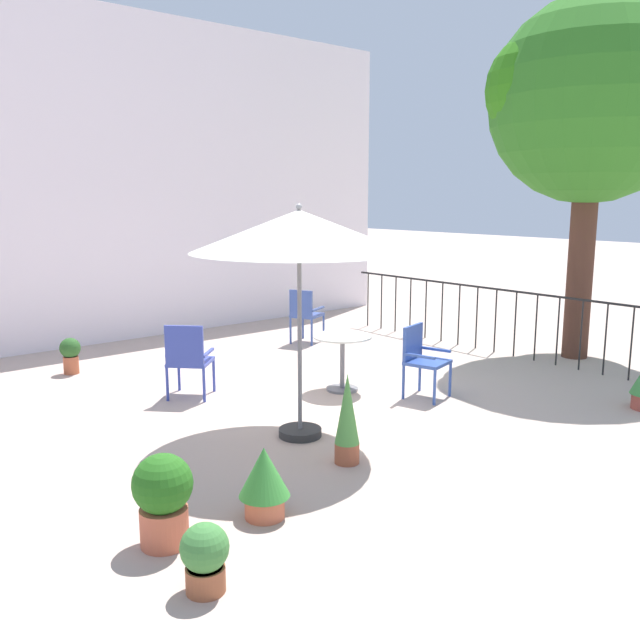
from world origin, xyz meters
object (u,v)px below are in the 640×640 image
(cafe_table_0, at_px, (342,352))
(patio_chair_0, at_px, (305,312))
(potted_plant_5, at_px, (163,497))
(patio_umbrella_0, at_px, (299,233))
(patio_chair_2, at_px, (422,356))
(shade_tree, at_px, (592,101))
(potted_plant_4, at_px, (205,556))
(potted_plant_1, at_px, (70,353))
(potted_plant_0, at_px, (264,480))
(patio_chair_1, at_px, (188,357))
(potted_plant_2, at_px, (347,419))

(cafe_table_0, height_order, patio_chair_0, patio_chair_0)
(cafe_table_0, height_order, potted_plant_5, cafe_table_0)
(cafe_table_0, distance_m, patio_chair_0, 2.80)
(patio_umbrella_0, xyz_separation_m, patio_chair_2, (1.98, 0.12, -1.56))
(cafe_table_0, bearing_deg, shade_tree, -13.17)
(potted_plant_4, distance_m, potted_plant_5, 0.70)
(patio_chair_2, bearing_deg, potted_plant_4, -155.41)
(shade_tree, xyz_separation_m, potted_plant_1, (-6.28, 3.94, -3.48))
(potted_plant_0, distance_m, potted_plant_1, 5.18)
(potted_plant_0, bearing_deg, patio_chair_0, 48.28)
(cafe_table_0, bearing_deg, patio_chair_2, -56.26)
(cafe_table_0, height_order, patio_chair_1, patio_chair_1)
(shade_tree, xyz_separation_m, cafe_table_0, (-3.96, 0.93, -3.27))
(patio_chair_2, height_order, potted_plant_2, patio_chair_2)
(patio_chair_2, xyz_separation_m, potted_plant_0, (-3.29, -1.33, -0.21))
(patio_umbrella_0, height_order, cafe_table_0, patio_umbrella_0)
(cafe_table_0, distance_m, potted_plant_2, 2.35)
(patio_chair_1, relative_size, patio_chair_2, 1.05)
(shade_tree, height_order, potted_plant_5, shade_tree)
(shade_tree, xyz_separation_m, potted_plant_0, (-6.69, -1.23, -3.46))
(patio_chair_0, height_order, potted_plant_5, patio_chair_0)
(potted_plant_5, bearing_deg, potted_plant_4, -96.12)
(patio_chair_1, relative_size, potted_plant_0, 1.64)
(patio_umbrella_0, height_order, potted_plant_4, patio_umbrella_0)
(shade_tree, height_order, patio_chair_1, shade_tree)
(patio_chair_2, relative_size, potted_plant_5, 1.31)
(potted_plant_2, bearing_deg, potted_plant_1, 99.42)
(potted_plant_2, bearing_deg, potted_plant_0, -162.37)
(potted_plant_0, bearing_deg, potted_plant_5, 171.42)
(shade_tree, distance_m, patio_chair_1, 6.74)
(cafe_table_0, bearing_deg, potted_plant_0, -141.77)
(cafe_table_0, distance_m, patio_chair_1, 1.90)
(potted_plant_2, bearing_deg, patio_chair_0, 55.49)
(potted_plant_0, distance_m, potted_plant_5, 0.79)
(patio_umbrella_0, bearing_deg, patio_chair_1, 96.66)
(potted_plant_0, height_order, potted_plant_5, potted_plant_5)
(patio_umbrella_0, height_order, patio_chair_2, patio_umbrella_0)
(patio_umbrella_0, bearing_deg, potted_plant_1, 102.77)
(shade_tree, bearing_deg, cafe_table_0, 166.83)
(patio_chair_1, bearing_deg, potted_plant_1, 108.11)
(potted_plant_2, distance_m, potted_plant_5, 2.00)
(potted_plant_0, bearing_deg, potted_plant_2, 17.63)
(patio_umbrella_0, relative_size, potted_plant_4, 5.24)
(shade_tree, xyz_separation_m, patio_umbrella_0, (-5.39, -0.02, -1.69))
(shade_tree, xyz_separation_m, patio_chair_2, (-3.40, 0.10, -3.25))
(patio_chair_2, bearing_deg, patio_chair_0, 76.05)
(patio_chair_2, height_order, potted_plant_0, patio_chair_2)
(patio_chair_1, distance_m, potted_plant_0, 3.29)
(shade_tree, relative_size, potted_plant_2, 6.13)
(patio_umbrella_0, height_order, patio_chair_0, patio_umbrella_0)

